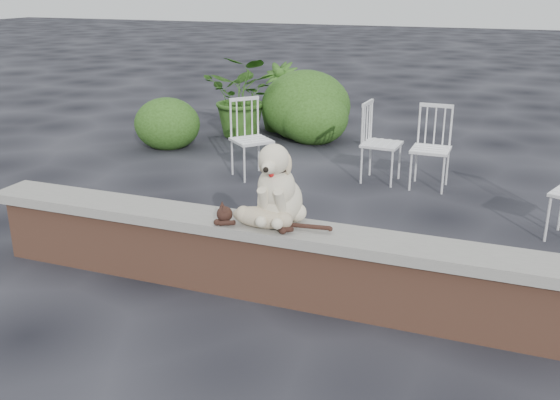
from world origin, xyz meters
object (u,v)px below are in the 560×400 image
(chair_b, at_px, (431,148))
(potted_plant_a, at_px, (244,96))
(chair_e, at_px, (382,143))
(dog, at_px, (280,181))
(chair_a, at_px, (251,139))
(potted_plant_b, at_px, (279,97))
(cat, at_px, (262,216))

(chair_b, bearing_deg, potted_plant_a, 153.18)
(chair_e, bearing_deg, dog, -178.67)
(chair_e, bearing_deg, chair_a, 107.41)
(dog, distance_m, potted_plant_b, 5.53)
(chair_a, bearing_deg, cat, -113.73)
(potted_plant_b, bearing_deg, cat, -69.98)
(chair_e, bearing_deg, potted_plant_a, 61.57)
(chair_a, distance_m, chair_b, 2.09)
(cat, distance_m, chair_e, 3.21)
(dog, bearing_deg, chair_a, 114.94)
(cat, relative_size, potted_plant_b, 0.95)
(chair_e, relative_size, potted_plant_a, 0.77)
(chair_b, bearing_deg, chair_a, -170.45)
(dog, bearing_deg, cat, -120.74)
(chair_a, xyz_separation_m, potted_plant_a, (-0.95, 1.88, 0.14))
(chair_b, bearing_deg, chair_e, 175.85)
(cat, xyz_separation_m, chair_e, (0.18, 3.20, -0.20))
(chair_b, bearing_deg, dog, -102.20)
(dog, relative_size, chair_b, 0.67)
(chair_e, relative_size, potted_plant_b, 0.89)
(chair_e, xyz_separation_m, chair_b, (0.57, -0.05, 0.00))
(cat, relative_size, potted_plant_a, 0.82)
(chair_a, height_order, potted_plant_a, potted_plant_a)
(cat, height_order, chair_b, chair_b)
(chair_a, bearing_deg, potted_plant_a, 67.99)
(chair_a, height_order, chair_b, same)
(chair_a, bearing_deg, chair_e, -34.53)
(chair_e, bearing_deg, chair_b, -91.34)
(dog, relative_size, potted_plant_a, 0.51)
(chair_b, relative_size, potted_plant_a, 0.77)
(dog, relative_size, cat, 0.63)
(cat, distance_m, chair_b, 3.25)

